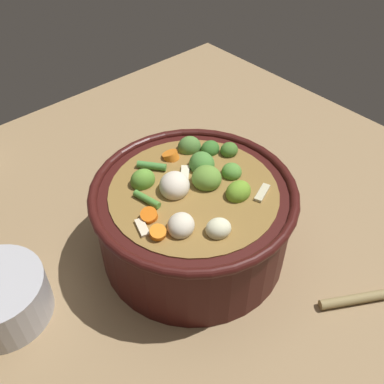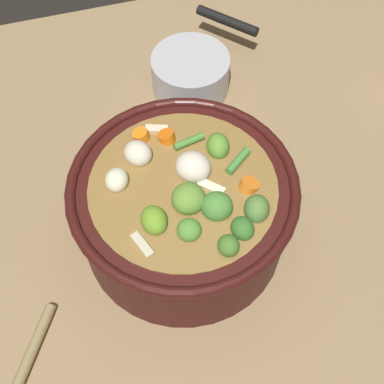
% 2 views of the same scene
% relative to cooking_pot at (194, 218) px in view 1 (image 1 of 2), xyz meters
% --- Properties ---
extents(ground_plane, '(1.10, 1.10, 0.00)m').
position_rel_cooking_pot_xyz_m(ground_plane, '(-0.00, -0.00, -0.07)').
color(ground_plane, '#8C704C').
extents(cooking_pot, '(0.31, 0.31, 0.16)m').
position_rel_cooking_pot_xyz_m(cooking_pot, '(0.00, 0.00, 0.00)').
color(cooking_pot, '#38110F').
rests_on(cooking_pot, ground_plane).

